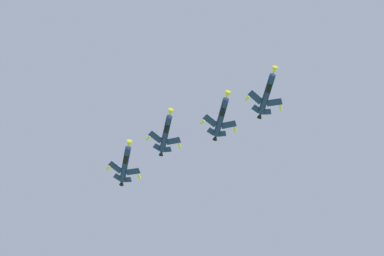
# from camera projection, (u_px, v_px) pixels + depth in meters

# --- Properties ---
(fighter_jet_lead) EXTENTS (10.38, 15.08, 4.38)m
(fighter_jet_lead) POSITION_uv_depth(u_px,v_px,m) (267.00, 93.00, 156.67)
(fighter_jet_lead) COLOR navy
(fighter_jet_left_wing) EXTENTS (10.43, 15.08, 4.38)m
(fighter_jet_left_wing) POSITION_uv_depth(u_px,v_px,m) (221.00, 116.00, 161.48)
(fighter_jet_left_wing) COLOR navy
(fighter_jet_right_wing) EXTENTS (10.43, 15.08, 4.38)m
(fighter_jet_right_wing) POSITION_uv_depth(u_px,v_px,m) (166.00, 133.00, 167.35)
(fighter_jet_right_wing) COLOR navy
(fighter_jet_left_outer) EXTENTS (10.41, 15.08, 4.39)m
(fighter_jet_left_outer) POSITION_uv_depth(u_px,v_px,m) (125.00, 164.00, 168.21)
(fighter_jet_left_outer) COLOR navy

